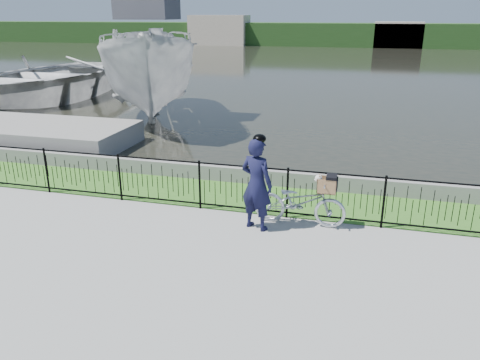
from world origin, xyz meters
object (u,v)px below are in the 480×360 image
(bicycle_rig, at_px, (300,201))
(boat_far, at_px, (50,77))
(cyclist, at_px, (257,183))
(boat_near, at_px, (151,70))

(bicycle_rig, distance_m, boat_far, 19.11)
(bicycle_rig, relative_size, cyclist, 0.96)
(bicycle_rig, xyz_separation_m, cyclist, (-0.85, -0.42, 0.47))
(boat_far, bearing_deg, cyclist, -42.12)
(bicycle_rig, bearing_deg, boat_far, 140.53)
(cyclist, height_order, boat_far, boat_far)
(cyclist, bearing_deg, bicycle_rig, 26.15)
(boat_far, bearing_deg, boat_near, -23.74)
(boat_near, distance_m, boat_far, 7.98)
(bicycle_rig, height_order, boat_near, boat_near)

